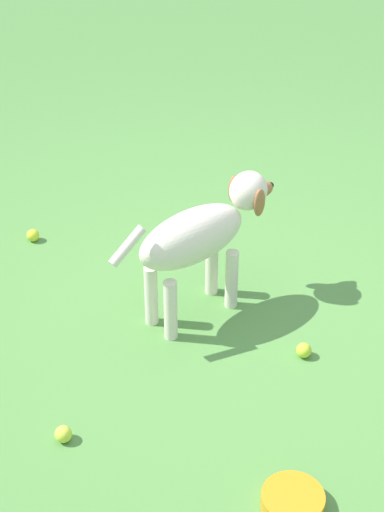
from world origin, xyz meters
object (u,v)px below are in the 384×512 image
Objects in this scene: water_bowl at (293,501)px; tennis_ball_0 at (63,434)px; tennis_ball_1 at (304,350)px; tennis_ball_2 at (33,235)px; dog at (201,234)px.

tennis_ball_0 is at bearing -84.46° from water_bowl.
tennis_ball_1 is 1.00× the size of tennis_ball_2.
dog is 1.23m from water_bowl.
water_bowl is at bearing 95.54° from tennis_ball_0.
dog is 12.90× the size of tennis_ball_1.
dog is 3.87× the size of water_bowl.
tennis_ball_0 is 0.88m from water_bowl.
tennis_ball_2 is 0.30× the size of water_bowl.
water_bowl is (0.77, 0.23, -0.00)m from tennis_ball_1.
dog reaches higher than tennis_ball_1.
dog is at bearing 173.18° from tennis_ball_0.
tennis_ball_2 is at bearing -140.03° from tennis_ball_0.
water_bowl is at bearing -114.93° from dog.
tennis_ball_2 is (-0.26, -1.59, 0.00)m from tennis_ball_1.
dog is at bearing 81.82° from tennis_ball_2.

